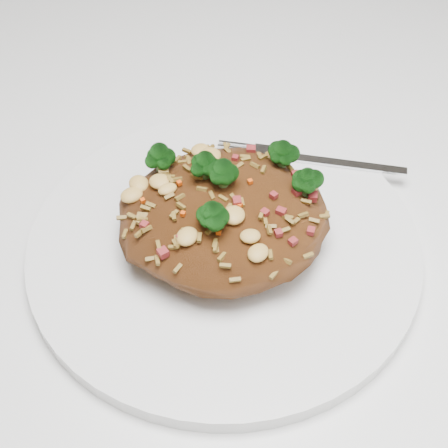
{
  "coord_description": "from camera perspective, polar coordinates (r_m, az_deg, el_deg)",
  "views": [
    {
      "loc": [
        -0.12,
        -0.38,
        1.12
      ],
      "look_at": [
        -0.09,
        -0.07,
        0.78
      ],
      "focal_mm": 50.0,
      "sensor_mm": 36.0,
      "label": 1
    }
  ],
  "objects": [
    {
      "name": "fried_rice",
      "position": [
        0.45,
        0.03,
        1.49
      ],
      "size": [
        0.15,
        0.14,
        0.07
      ],
      "color": "brown",
      "rests_on": "plate"
    },
    {
      "name": "dining_table",
      "position": [
        0.61,
        8.31,
        -1.8
      ],
      "size": [
        1.2,
        0.8,
        0.75
      ],
      "color": "white",
      "rests_on": "ground"
    },
    {
      "name": "plate",
      "position": [
        0.48,
        -0.0,
        -1.76
      ],
      "size": [
        0.3,
        0.3,
        0.01
      ],
      "primitive_type": "cylinder",
      "color": "white",
      "rests_on": "dining_table"
    },
    {
      "name": "fork",
      "position": [
        0.54,
        8.72,
        5.74
      ],
      "size": [
        0.16,
        0.06,
        0.0
      ],
      "rotation": [
        0.0,
        0.0,
        -0.27
      ],
      "color": "silver",
      "rests_on": "plate"
    }
  ]
}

